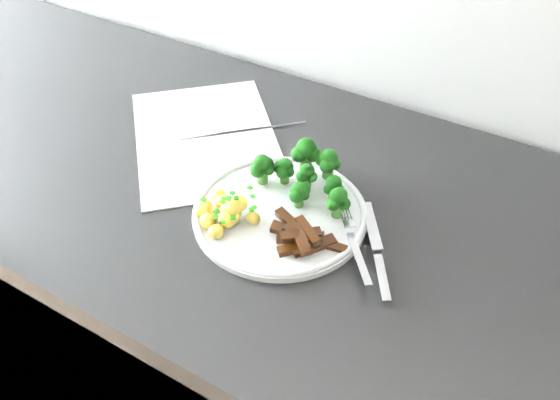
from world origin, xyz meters
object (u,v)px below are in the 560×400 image
at_px(counter, 280,367).
at_px(recipe_paper, 206,137).
at_px(knife, 378,260).
at_px(broccoli, 306,172).
at_px(potatoes, 224,211).
at_px(beef_strips, 301,237).
at_px(fork, 355,246).
at_px(plate, 280,212).

height_order(counter, recipe_paper, recipe_paper).
relative_size(counter, knife, 16.15).
bearing_deg(broccoli, potatoes, -122.09).
height_order(potatoes, beef_strips, potatoes).
bearing_deg(knife, broccoli, 153.25).
height_order(potatoes, fork, potatoes).
relative_size(potatoes, knife, 0.59).
distance_m(potatoes, beef_strips, 0.11).
relative_size(counter, broccoli, 15.06).
xyz_separation_m(beef_strips, knife, (0.10, 0.02, -0.01)).
bearing_deg(fork, plate, 173.35).
relative_size(counter, potatoes, 27.39).
xyz_separation_m(plate, knife, (0.16, -0.01, 0.00)).
bearing_deg(beef_strips, knife, 12.15).
height_order(counter, beef_strips, beef_strips).
bearing_deg(fork, beef_strips, -161.74).
bearing_deg(knife, recipe_paper, 162.36).
bearing_deg(knife, counter, 164.19).
bearing_deg(potatoes, recipe_paper, 133.53).
bearing_deg(plate, fork, -6.65).
distance_m(plate, potatoes, 0.08).
bearing_deg(recipe_paper, counter, -19.38).
bearing_deg(counter, knife, -15.81).
relative_size(counter, plate, 9.94).
height_order(recipe_paper, broccoli, broccoli).
bearing_deg(broccoli, beef_strips, -64.84).
bearing_deg(beef_strips, counter, 135.90).
bearing_deg(broccoli, recipe_paper, 169.37).
relative_size(counter, beef_strips, 21.68).
relative_size(plate, broccoli, 1.51).
xyz_separation_m(recipe_paper, knife, (0.36, -0.11, 0.01)).
bearing_deg(broccoli, knife, -26.75).
bearing_deg(counter, fork, -19.16).
bearing_deg(recipe_paper, knife, -17.64).
relative_size(broccoli, beef_strips, 1.44).
height_order(plate, fork, fork).
relative_size(recipe_paper, plate, 1.57).
distance_m(broccoli, potatoes, 0.13).
bearing_deg(plate, beef_strips, -34.15).
distance_m(beef_strips, knife, 0.10).
distance_m(plate, broccoli, 0.07).
xyz_separation_m(recipe_paper, beef_strips, (0.25, -0.13, 0.02)).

